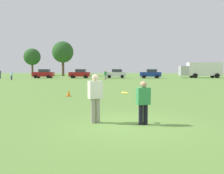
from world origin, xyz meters
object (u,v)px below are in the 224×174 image
at_px(frisbee, 125,93).
at_px(parked_car_mid_left, 80,74).
at_px(bystander_far_jogger, 105,75).
at_px(bystander_field_marshal, 0,74).
at_px(player_defender, 143,100).
at_px(traffic_cone, 69,93).
at_px(parked_car_near_left, 43,74).
at_px(parked_car_mid_right, 151,74).
at_px(bystander_sideline_watcher, 11,75).
at_px(player_thrower, 95,96).
at_px(parked_car_center, 116,74).
at_px(box_truck, 201,69).

xyz_separation_m(frisbee, parked_car_mid_left, (-7.96, 42.07, -0.20)).
distance_m(bystander_far_jogger, bystander_field_marshal, 21.73).
relative_size(player_defender, traffic_cone, 3.30).
distance_m(player_defender, bystander_field_marshal, 46.95).
distance_m(parked_car_near_left, parked_car_mid_right, 21.76).
bearing_deg(bystander_field_marshal, parked_car_mid_left, 7.86).
relative_size(player_defender, bystander_sideline_watcher, 1.03).
bearing_deg(bystander_far_jogger, bystander_field_marshal, 165.26).
xyz_separation_m(player_thrower, parked_car_near_left, (-14.27, 42.05, -0.11)).
height_order(parked_car_mid_right, bystander_far_jogger, parked_car_mid_right).
bearing_deg(parked_car_near_left, parked_car_mid_right, 0.68).
bearing_deg(parked_car_mid_left, traffic_cone, -82.93).
distance_m(parked_car_mid_left, bystander_field_marshal, 15.58).
distance_m(parked_car_mid_left, bystander_far_jogger, 9.48).
bearing_deg(player_thrower, parked_car_mid_left, 99.24).
relative_size(frisbee, parked_car_mid_right, 0.06).
distance_m(frisbee, parked_car_center, 42.48).
distance_m(bystander_sideline_watcher, bystander_field_marshal, 7.79).
distance_m(traffic_cone, bystander_field_marshal, 36.77).
relative_size(box_truck, bystander_field_marshal, 4.96).
height_order(frisbee, bystander_field_marshal, bystander_field_marshal).
distance_m(frisbee, bystander_field_marshal, 46.29).
xyz_separation_m(player_defender, box_truck, (16.52, 44.56, 0.87)).
distance_m(parked_car_mid_right, bystander_far_jogger, 11.74).
relative_size(parked_car_mid_right, bystander_field_marshal, 2.46).
bearing_deg(frisbee, traffic_cone, 113.53).
height_order(frisbee, bystander_sideline_watcher, bystander_sideline_watcher).
bearing_deg(parked_car_mid_right, player_defender, -97.65).
height_order(parked_car_mid_right, box_truck, box_truck).
distance_m(parked_car_mid_left, parked_car_mid_right, 14.35).
relative_size(frisbee, box_truck, 0.03).
relative_size(parked_car_mid_left, bystander_sideline_watcher, 2.75).
xyz_separation_m(bystander_sideline_watcher, bystander_far_jogger, (16.17, 0.57, 0.06)).
bearing_deg(player_defender, player_thrower, 170.83).
relative_size(parked_car_mid_right, bystander_far_jogger, 2.56).
height_order(traffic_cone, parked_car_mid_left, parked_car_mid_left).
distance_m(traffic_cone, box_truck, 41.18).
height_order(bystander_sideline_watcher, bystander_field_marshal, bystander_field_marshal).
height_order(parked_car_mid_left, bystander_sideline_watcher, parked_car_mid_left).
relative_size(parked_car_center, bystander_sideline_watcher, 2.75).
bearing_deg(box_truck, parked_car_near_left, -176.09).
distance_m(box_truck, bystander_field_marshal, 40.82).
xyz_separation_m(player_thrower, box_truck, (18.29, 44.28, 0.72)).
xyz_separation_m(bystander_far_jogger, bystander_field_marshal, (-21.02, 5.53, 0.04)).
bearing_deg(frisbee, parked_car_near_left, 110.13).
distance_m(frisbee, parked_car_mid_right, 42.70).
distance_m(traffic_cone, parked_car_mid_left, 33.52).
relative_size(traffic_cone, parked_car_mid_left, 0.11).
xyz_separation_m(parked_car_mid_right, bystander_field_marshal, (-29.79, -2.28, 0.05)).
height_order(parked_car_mid_right, bystander_sideline_watcher, parked_car_mid_right).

